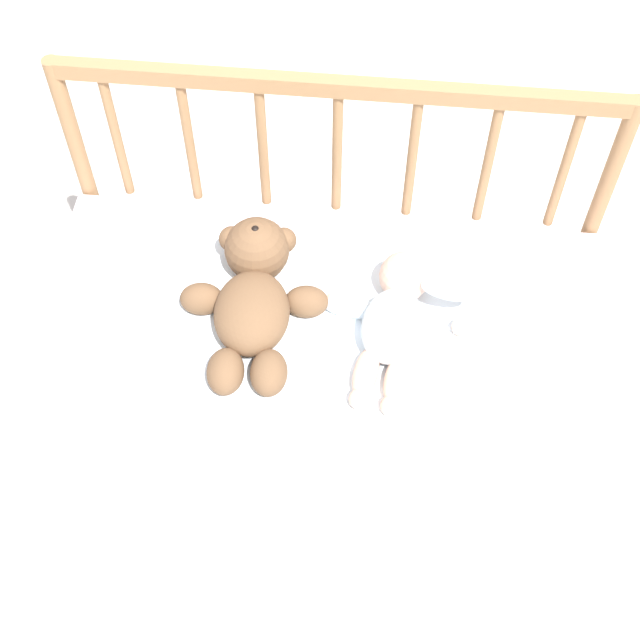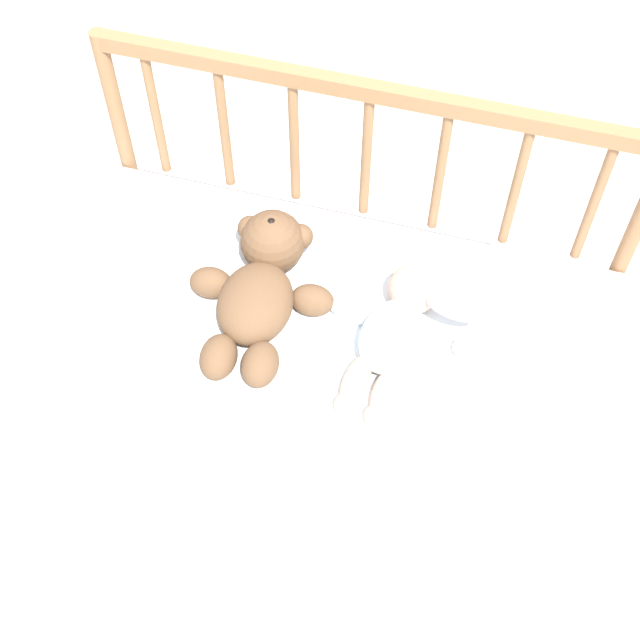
# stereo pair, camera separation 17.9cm
# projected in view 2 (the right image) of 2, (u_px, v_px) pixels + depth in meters

# --- Properties ---
(ground_plane) EXTENTS (12.00, 12.00, 0.00)m
(ground_plane) POSITION_uv_depth(u_px,v_px,m) (320.00, 454.00, 2.28)
(ground_plane) COLOR silver
(crib_mattress) EXTENTS (1.20, 0.69, 0.54)m
(crib_mattress) POSITION_uv_depth(u_px,v_px,m) (320.00, 402.00, 2.06)
(crib_mattress) COLOR silver
(crib_mattress) RESTS_ON ground_plane
(crib_rail) EXTENTS (1.20, 0.04, 0.91)m
(crib_rail) POSITION_uv_depth(u_px,v_px,m) (365.00, 182.00, 1.96)
(crib_rail) COLOR #997047
(crib_rail) RESTS_ON ground_plane
(blanket) EXTENTS (0.78, 0.51, 0.01)m
(blanket) POSITION_uv_depth(u_px,v_px,m) (319.00, 332.00, 1.84)
(blanket) COLOR white
(blanket) RESTS_ON crib_mattress
(teddy_bear) EXTENTS (0.31, 0.41, 0.14)m
(teddy_bear) POSITION_uv_depth(u_px,v_px,m) (261.00, 285.00, 1.85)
(teddy_bear) COLOR brown
(teddy_bear) RESTS_ON crib_mattress
(baby) EXTENTS (0.33, 0.37, 0.11)m
(baby) POSITION_uv_depth(u_px,v_px,m) (395.00, 329.00, 1.80)
(baby) COLOR white
(baby) RESTS_ON crib_mattress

